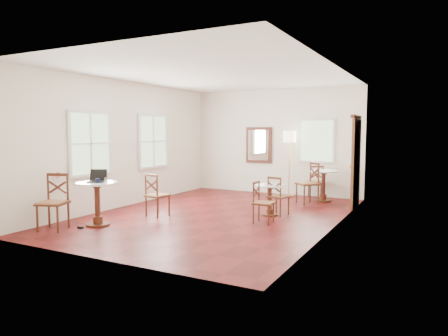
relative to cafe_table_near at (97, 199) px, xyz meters
The scene contains 17 objects.
ground 2.56m from the cafe_table_near, 51.34° to the left, with size 7.00×7.00×0.00m, color #5B0F10.
room_shell 3.02m from the cafe_table_near, 55.98° to the left, with size 5.02×7.02×3.01m.
cafe_table_near is the anchor object (origin of this frame).
cafe_table_mid 3.55m from the cafe_table_near, 43.25° to the left, with size 0.63×0.63×0.67m.
cafe_table_back 5.71m from the cafe_table_near, 56.41° to the left, with size 0.76×0.76×0.80m.
chair_near_a 1.33m from the cafe_table_near, 69.05° to the left, with size 0.49×0.49×0.92m.
chair_near_b 0.78m from the cafe_table_near, 128.33° to the right, with size 0.61×0.61×1.03m.
chair_mid_a 3.72m from the cafe_table_near, 42.78° to the left, with size 0.47×0.47×0.84m.
chair_mid_b 3.20m from the cafe_table_near, 31.71° to the left, with size 0.40×0.40×0.83m.
chair_back_a 5.89m from the cafe_table_near, 61.00° to the left, with size 0.54×0.54×0.89m.
chair_back_b 5.16m from the cafe_table_near, 55.70° to the left, with size 0.67×0.67×1.03m.
floor_lamp 5.62m from the cafe_table_near, 67.52° to the left, with size 0.35×0.35×1.82m.
laptop 0.39m from the cafe_table_near, 125.16° to the left, with size 0.42×0.39×0.23m.
mouse 0.36m from the cafe_table_near, 52.25° to the left, with size 0.11×0.07×0.04m, color black.
navy_mug 0.38m from the cafe_table_near, 37.04° to the right, with size 0.11×0.07×0.09m.
water_glass 0.45m from the cafe_table_near, ahead, with size 0.07×0.07×0.11m, color white.
power_adapter 0.61m from the cafe_table_near, 109.16° to the right, with size 0.10×0.06×0.04m, color black.
Camera 1 is at (4.21, -7.73, 1.82)m, focal length 32.98 mm.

